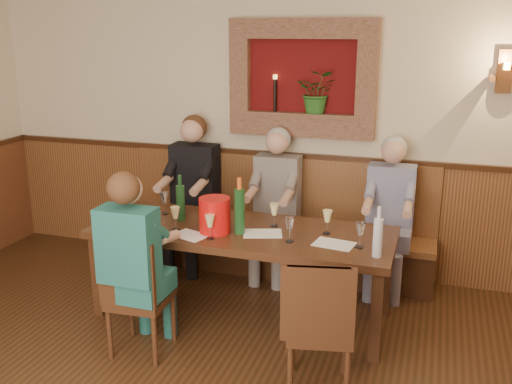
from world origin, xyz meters
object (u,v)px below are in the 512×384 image
(bench, at_px, (274,239))
(person_chair_front, at_px, (137,280))
(spittoon_bucket, at_px, (215,215))
(water_bottle, at_px, (378,237))
(wine_bottle_green_b, at_px, (181,202))
(dining_table, at_px, (242,238))
(wine_bottle_green_a, at_px, (240,210))
(chair_near_left, at_px, (141,318))
(chair_near_right, at_px, (319,352))
(person_bench_right, at_px, (388,229))
(person_bench_mid, at_px, (275,217))
(person_bench_left, at_px, (192,205))

(bench, bearing_deg, person_chair_front, -106.72)
(spittoon_bucket, relative_size, water_bottle, 0.76)
(wine_bottle_green_b, relative_size, water_bottle, 1.06)
(dining_table, xyz_separation_m, water_bottle, (1.09, -0.26, 0.22))
(wine_bottle_green_a, bearing_deg, water_bottle, -8.10)
(chair_near_left, bearing_deg, person_chair_front, -97.99)
(chair_near_right, bearing_deg, person_bench_right, 68.99)
(wine_bottle_green_a, bearing_deg, person_chair_front, -128.27)
(bench, xyz_separation_m, wine_bottle_green_b, (-0.55, -0.90, 0.58))
(bench, distance_m, wine_bottle_green_b, 1.20)
(chair_near_right, distance_m, spittoon_bucket, 1.34)
(person_bench_right, xyz_separation_m, wine_bottle_green_b, (-1.63, -0.79, 0.33))
(person_bench_right, xyz_separation_m, person_chair_front, (-1.59, -1.62, -0.01))
(bench, relative_size, water_bottle, 8.21)
(person_bench_mid, bearing_deg, person_bench_left, -179.85)
(person_chair_front, relative_size, wine_bottle_green_a, 3.10)
(chair_near_left, height_order, wine_bottle_green_a, wine_bottle_green_a)
(chair_near_left, relative_size, spittoon_bucket, 3.26)
(person_bench_right, bearing_deg, dining_table, -141.96)
(person_bench_mid, relative_size, wine_bottle_green_b, 3.68)
(person_bench_right, bearing_deg, person_bench_left, -179.91)
(chair_near_left, height_order, spittoon_bucket, spittoon_bucket)
(person_bench_left, relative_size, wine_bottle_green_b, 3.88)
(person_chair_front, distance_m, water_bottle, 1.72)
(chair_near_right, bearing_deg, spittoon_bucket, 133.46)
(bench, distance_m, person_bench_mid, 0.28)
(chair_near_left, xyz_separation_m, wine_bottle_green_b, (-0.04, 0.81, 0.64))
(chair_near_left, bearing_deg, wine_bottle_green_b, 89.10)
(dining_table, distance_m, wine_bottle_green_a, 0.28)
(wine_bottle_green_a, bearing_deg, person_bench_mid, 89.07)
(spittoon_bucket, bearing_deg, person_bench_mid, 78.05)
(chair_near_right, xyz_separation_m, wine_bottle_green_a, (-0.79, 0.71, 0.67))
(dining_table, xyz_separation_m, chair_near_left, (-0.52, -0.76, -0.41))
(dining_table, bearing_deg, chair_near_left, -124.07)
(dining_table, distance_m, chair_near_left, 1.01)
(person_bench_mid, height_order, wine_bottle_green_a, person_bench_mid)
(bench, xyz_separation_m, chair_near_left, (-0.52, -1.71, -0.06))
(chair_near_right, relative_size, person_bench_right, 0.67)
(chair_near_right, relative_size, person_bench_left, 0.62)
(dining_table, distance_m, person_bench_right, 1.36)
(person_chair_front, bearing_deg, person_bench_mid, 71.26)
(wine_bottle_green_b, bearing_deg, wine_bottle_green_a, -14.77)
(dining_table, relative_size, water_bottle, 6.57)
(person_bench_right, relative_size, spittoon_bucket, 5.02)
(person_chair_front, distance_m, wine_bottle_green_a, 0.94)
(person_bench_mid, height_order, wine_bottle_green_b, person_bench_mid)
(bench, relative_size, spittoon_bucket, 10.77)
(wine_bottle_green_b, xyz_separation_m, water_bottle, (1.64, -0.30, -0.01))
(person_bench_right, bearing_deg, person_bench_mid, -179.96)
(chair_near_right, distance_m, person_bench_mid, 1.86)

